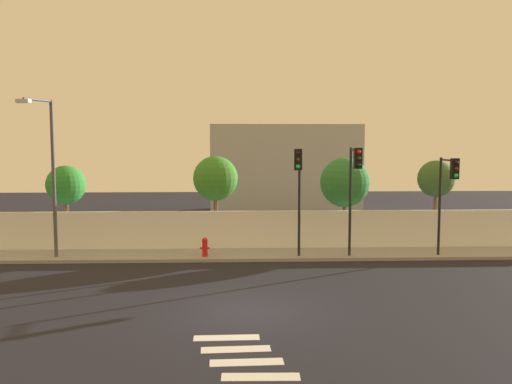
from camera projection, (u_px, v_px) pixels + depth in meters
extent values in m
plane|color=black|center=(247.00, 311.00, 17.64)|extent=(80.00, 80.00, 0.00)
cube|color=gray|center=(243.00, 255.00, 25.79)|extent=(36.00, 2.40, 0.15)
cube|color=white|center=(242.00, 229.00, 26.98)|extent=(36.00, 0.18, 1.80)
cube|color=silver|center=(261.00, 377.00, 12.72)|extent=(1.81, 0.49, 0.01)
cube|color=silver|center=(247.00, 362.00, 13.55)|extent=(1.81, 0.50, 0.01)
cube|color=silver|center=(236.00, 349.00, 14.39)|extent=(1.82, 0.52, 0.01)
cube|color=silver|center=(226.00, 338.00, 15.22)|extent=(1.81, 0.47, 0.01)
cylinder|color=black|center=(350.00, 202.00, 25.09)|extent=(0.12, 0.12, 4.88)
cylinder|color=black|center=(354.00, 150.00, 24.37)|extent=(0.18, 1.01, 0.08)
cube|color=black|center=(358.00, 158.00, 23.91)|extent=(0.36, 0.23, 0.90)
sphere|color=red|center=(359.00, 152.00, 23.76)|extent=(0.18, 0.18, 0.18)
sphere|color=#33260A|center=(359.00, 159.00, 23.79)|extent=(0.18, 0.18, 0.18)
sphere|color=black|center=(359.00, 165.00, 23.81)|extent=(0.18, 0.18, 0.18)
cylinder|color=black|center=(440.00, 206.00, 25.26)|extent=(0.12, 0.12, 4.43)
cylinder|color=black|center=(448.00, 160.00, 24.49)|extent=(0.25, 1.17, 0.08)
cube|color=black|center=(455.00, 169.00, 23.95)|extent=(0.37, 0.25, 0.90)
sphere|color=black|center=(456.00, 163.00, 23.80)|extent=(0.18, 0.18, 0.18)
sphere|color=#33260A|center=(456.00, 169.00, 23.83)|extent=(0.18, 0.18, 0.18)
sphere|color=#19F24C|center=(456.00, 176.00, 23.86)|extent=(0.18, 0.18, 0.18)
cylinder|color=black|center=(299.00, 203.00, 25.00)|extent=(0.12, 0.12, 4.84)
cylinder|color=black|center=(299.00, 151.00, 24.18)|extent=(0.27, 1.21, 0.08)
cube|color=black|center=(298.00, 160.00, 23.62)|extent=(0.37, 0.25, 0.90)
sphere|color=black|center=(298.00, 153.00, 23.47)|extent=(0.18, 0.18, 0.18)
sphere|color=#33260A|center=(298.00, 160.00, 23.50)|extent=(0.18, 0.18, 0.18)
sphere|color=#19F24C|center=(298.00, 167.00, 23.53)|extent=(0.18, 0.18, 0.18)
cylinder|color=#4C4C51|center=(54.00, 179.00, 24.69)|extent=(0.16, 0.16, 6.94)
cylinder|color=#4C4C51|center=(38.00, 100.00, 23.48)|extent=(0.64, 1.79, 0.10)
cube|color=beige|center=(23.00, 101.00, 22.60)|extent=(0.64, 0.41, 0.16)
cylinder|color=red|center=(205.00, 249.00, 25.03)|extent=(0.24, 0.24, 0.69)
sphere|color=red|center=(205.00, 240.00, 24.99)|extent=(0.26, 0.26, 0.26)
cylinder|color=red|center=(201.00, 248.00, 25.02)|extent=(0.10, 0.09, 0.09)
cylinder|color=red|center=(209.00, 248.00, 25.03)|extent=(0.10, 0.09, 0.09)
cylinder|color=brown|center=(67.00, 221.00, 27.95)|extent=(0.20, 0.20, 2.59)
sphere|color=#2B8930|center=(66.00, 185.00, 27.78)|extent=(1.95, 1.95, 1.95)
cylinder|color=brown|center=(216.00, 218.00, 28.22)|extent=(0.22, 0.22, 2.82)
sphere|color=#3A8628|center=(215.00, 178.00, 28.03)|extent=(2.25, 2.25, 2.25)
cylinder|color=brown|center=(344.00, 221.00, 28.48)|extent=(0.20, 0.20, 2.52)
sphere|color=#2D7734|center=(345.00, 182.00, 28.30)|extent=(2.52, 2.52, 2.52)
cylinder|color=brown|center=(435.00, 217.00, 28.65)|extent=(0.17, 0.17, 2.88)
sphere|color=#3D6230|center=(436.00, 179.00, 28.46)|extent=(1.88, 1.88, 1.88)
cube|color=#A9A9A9|center=(284.00, 169.00, 40.82)|extent=(10.47, 6.00, 6.42)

